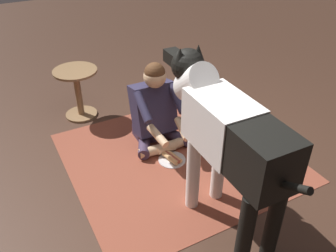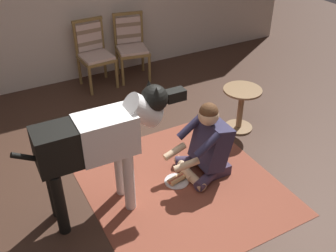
% 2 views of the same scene
% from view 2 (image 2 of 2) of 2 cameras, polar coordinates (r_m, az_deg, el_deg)
% --- Properties ---
extents(ground_plane, '(13.83, 13.83, 0.00)m').
position_cam_2_polar(ground_plane, '(4.12, -2.13, -8.61)').
color(ground_plane, '#40291D').
extents(area_rug, '(1.87, 2.00, 0.01)m').
position_cam_2_polar(area_rug, '(4.11, 2.00, -8.61)').
color(area_rug, brown).
rests_on(area_rug, ground).
extents(dining_chair_left_of_pair, '(0.49, 0.49, 0.98)m').
position_cam_2_polar(dining_chair_left_of_pair, '(5.93, -10.81, 10.79)').
color(dining_chair_left_of_pair, olive).
rests_on(dining_chair_left_of_pair, ground).
extents(dining_chair_right_of_pair, '(0.54, 0.54, 0.98)m').
position_cam_2_polar(dining_chair_right_of_pair, '(6.11, -5.46, 11.94)').
color(dining_chair_right_of_pair, olive).
rests_on(dining_chair_right_of_pair, ground).
extents(person_sitting_on_floor, '(0.68, 0.58, 0.85)m').
position_cam_2_polar(person_sitting_on_floor, '(4.08, 5.66, -2.87)').
color(person_sitting_on_floor, '#41324A').
rests_on(person_sitting_on_floor, ground).
extents(large_dog, '(1.57, 0.35, 1.21)m').
position_cam_2_polar(large_dog, '(3.44, -9.84, -2.00)').
color(large_dog, white).
rests_on(large_dog, ground).
extents(hot_dog_on_plate, '(0.26, 0.26, 0.06)m').
position_cam_2_polar(hot_dog_on_plate, '(4.14, 1.27, -7.86)').
color(hot_dog_on_plate, silver).
rests_on(hot_dog_on_plate, ground).
extents(round_side_table, '(0.47, 0.47, 0.56)m').
position_cam_2_polar(round_side_table, '(4.88, 10.58, 3.01)').
color(round_side_table, olive).
rests_on(round_side_table, ground).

